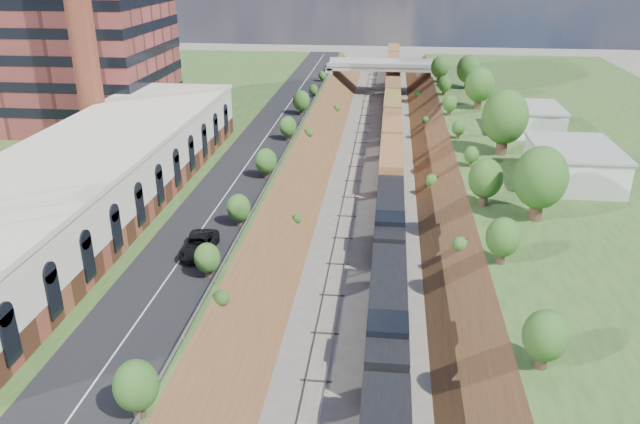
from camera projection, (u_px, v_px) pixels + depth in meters
The scene contains 16 objects.
platform_left at pixel (135, 164), 86.99m from camera, with size 44.00×180.00×5.00m, color #2F4F20.
platform_right at pixel (628, 182), 80.20m from camera, with size 44.00×180.00×5.00m, color #2F4F20.
embankment_left at pixel (291, 186), 85.69m from camera, with size 7.07×180.00×7.07m, color brown.
embankment_right at pixel (453, 193), 83.42m from camera, with size 7.07×180.00×7.07m, color brown.
rail_left_track at pixel (352, 188), 84.79m from camera, with size 1.58×180.00×0.18m, color gray.
rail_right_track at pixel (390, 190), 84.25m from camera, with size 1.58×180.00×0.18m, color gray.
road at pixel (257, 150), 84.20m from camera, with size 8.00×180.00×0.10m, color black.
guardrail at pixel (287, 148), 83.41m from camera, with size 0.10×171.00×0.70m.
commercial_building at pixel (93, 176), 63.99m from camera, with size 14.30×62.30×7.00m.
overpass at pixel (382, 72), 139.50m from camera, with size 24.50×8.30×7.40m.
white_building_near at pixel (573, 165), 72.10m from camera, with size 9.00×12.00×4.00m, color silver.
white_building_far at pixel (531, 120), 92.40m from camera, with size 8.00×10.00×3.60m, color silver.
tree_right_large at pixel (540, 178), 60.85m from camera, with size 5.25×5.25×7.61m.
tree_left_crest at pixel (195, 283), 46.38m from camera, with size 2.45×2.45×3.55m.
freight_train at pixel (392, 120), 108.52m from camera, with size 3.16×177.26×4.69m.
suv at pixel (199, 245), 55.07m from camera, with size 2.66×5.78×1.61m, color black.
Camera 1 is at (1.98, -19.45, 29.84)m, focal length 35.00 mm.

